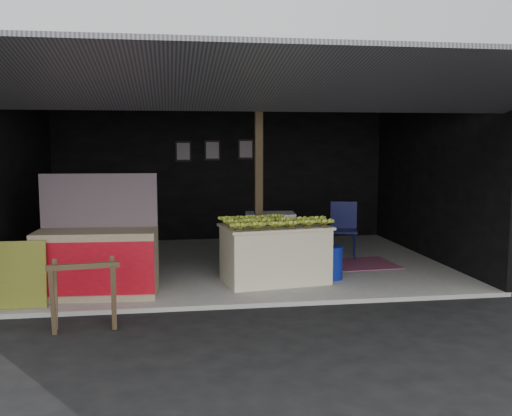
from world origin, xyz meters
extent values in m
plane|color=black|center=(0.00, 0.00, 0.00)|extent=(80.00, 80.00, 0.00)
cube|color=gray|center=(0.00, 2.50, 0.03)|extent=(7.00, 5.00, 0.06)
cube|color=black|center=(0.00, 5.00, 1.51)|extent=(7.00, 0.15, 2.90)
cube|color=black|center=(-3.50, 2.50, 1.51)|extent=(0.15, 5.00, 2.90)
cube|color=black|center=(3.50, 2.50, 1.51)|extent=(0.15, 5.00, 2.90)
cube|color=#232326|center=(0.00, 2.50, 2.96)|extent=(7.20, 5.20, 0.12)
cube|color=#232326|center=(0.00, -0.95, 2.73)|extent=(7.40, 2.47, 0.48)
cube|color=#4F3E27|center=(0.30, 1.90, 1.49)|extent=(0.12, 0.12, 2.85)
cube|color=beige|center=(0.41, 1.09, 0.46)|extent=(1.57, 1.08, 0.80)
cube|color=beige|center=(0.41, 1.09, 0.88)|extent=(1.64, 1.15, 0.04)
cube|color=white|center=(0.53, 2.16, 0.50)|extent=(0.84, 0.61, 0.89)
cube|color=navy|center=(0.53, 1.88, 0.55)|extent=(0.62, 0.07, 0.27)
cube|color=#B21414|center=(0.53, 1.88, 0.24)|extent=(0.40, 0.05, 0.09)
cube|color=#998466|center=(-2.07, 0.69, 0.50)|extent=(1.61, 0.78, 0.88)
cube|color=#B50C1A|center=(-2.07, 0.34, 0.50)|extent=(1.57, 0.11, 0.69)
cube|color=white|center=(-2.07, 0.33, 0.50)|extent=(0.53, 0.04, 0.18)
cube|color=#1D194B|center=(-2.07, 0.99, 1.31)|extent=(1.57, 0.14, 0.74)
cube|color=black|center=(-2.90, 0.25, 0.48)|extent=(0.56, 0.12, 0.83)
cube|color=#4F3E27|center=(-2.35, -0.81, 0.40)|extent=(0.08, 0.30, 0.77)
cube|color=#4F3E27|center=(-1.72, -0.74, 0.40)|extent=(0.08, 0.30, 0.77)
cube|color=#4F3E27|center=(-2.39, -0.43, 0.40)|extent=(0.08, 0.30, 0.77)
cube|color=#4F3E27|center=(-1.76, -0.36, 0.40)|extent=(0.08, 0.30, 0.77)
cube|color=#4F3E27|center=(-2.06, -0.58, 0.74)|extent=(0.79, 0.15, 0.06)
cylinder|color=navy|center=(1.29, 1.12, 0.29)|extent=(0.32, 0.32, 0.47)
cylinder|color=#0A0D39|center=(1.68, 2.44, 0.30)|extent=(0.03, 0.03, 0.49)
cylinder|color=#0A0D39|center=(2.05, 2.34, 0.30)|extent=(0.03, 0.03, 0.49)
cylinder|color=#0A0D39|center=(1.79, 2.81, 0.30)|extent=(0.03, 0.03, 0.49)
cylinder|color=#0A0D39|center=(2.16, 2.71, 0.30)|extent=(0.03, 0.03, 0.49)
cube|color=#0A0D39|center=(1.92, 2.58, 0.55)|extent=(0.58, 0.58, 0.04)
cube|color=#0A0D39|center=(1.98, 2.78, 0.80)|extent=(0.46, 0.17, 0.50)
cube|color=maroon|center=(1.87, 2.05, 0.07)|extent=(1.56, 1.10, 0.01)
cube|color=black|center=(-0.80, 4.90, 1.91)|extent=(0.32, 0.03, 0.42)
cube|color=#4C4C59|center=(-0.80, 4.88, 1.91)|extent=(0.26, 0.02, 0.34)
cube|color=black|center=(-0.20, 4.90, 1.93)|extent=(0.32, 0.03, 0.42)
cube|color=#4C4C59|center=(-0.20, 4.88, 1.93)|extent=(0.26, 0.02, 0.34)
cube|color=black|center=(0.50, 4.90, 1.95)|extent=(0.32, 0.03, 0.42)
cube|color=#4C4C59|center=(0.50, 4.88, 1.95)|extent=(0.26, 0.02, 0.34)
camera|label=1|loc=(-1.10, -6.98, 2.11)|focal=40.00mm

